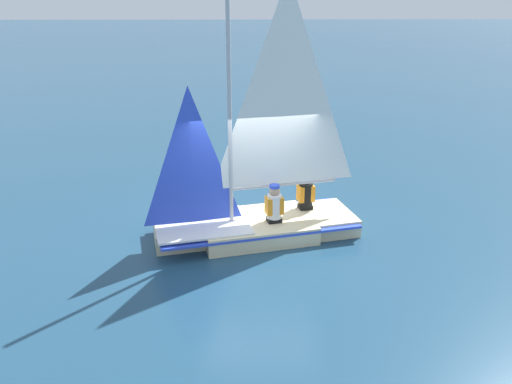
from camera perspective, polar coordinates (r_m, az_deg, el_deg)
ground_plane at (r=10.50m, az=0.00°, el=-4.93°), size 260.00×260.00×0.00m
sailboat_main at (r=10.22m, az=0.25°, el=-1.32°), size 4.35×2.44×5.18m
sailor_helm at (r=10.13m, az=2.10°, el=-2.02°), size 0.39×0.36×1.16m
sailor_crew at (r=10.81m, az=5.68°, el=-0.59°), size 0.39×0.36×1.16m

